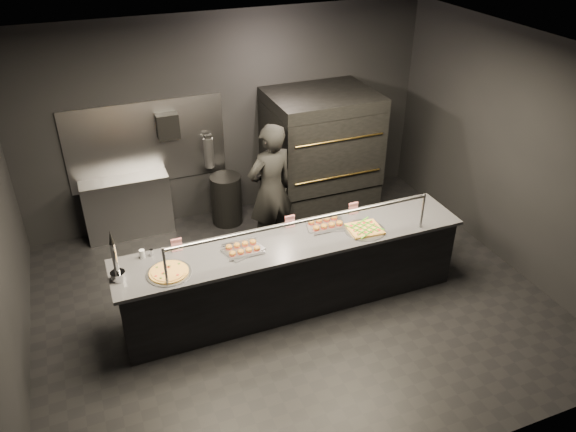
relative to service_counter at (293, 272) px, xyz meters
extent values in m
plane|color=black|center=(0.00, 0.00, -0.46)|extent=(6.00, 6.00, 0.00)
plane|color=black|center=(0.00, 0.00, 2.54)|extent=(6.00, 6.00, 0.00)
cube|color=black|center=(0.00, 2.50, 1.04)|extent=(6.00, 0.04, 3.00)
cube|color=black|center=(0.00, -2.50, 1.04)|extent=(6.00, 0.04, 3.00)
cube|color=black|center=(3.00, 0.00, 1.04)|extent=(0.04, 5.00, 3.00)
cube|color=#99999E|center=(-1.20, 2.48, 0.84)|extent=(2.20, 0.02, 1.20)
cube|color=black|center=(0.00, 0.00, -0.02)|extent=(4.00, 0.70, 0.88)
cube|color=#35353A|center=(0.00, 0.00, 0.44)|extent=(4.10, 0.78, 0.04)
cylinder|color=#99999E|center=(-1.50, -0.30, 0.68)|extent=(0.03, 0.03, 0.45)
cylinder|color=#99999E|center=(1.50, -0.30, 0.68)|extent=(0.03, 0.03, 0.45)
cylinder|color=#99999E|center=(0.00, -0.30, 0.88)|extent=(3.00, 0.04, 0.04)
cube|color=black|center=(1.20, 1.90, -0.16)|extent=(1.50, 1.15, 0.60)
cube|color=black|center=(1.20, 1.90, 0.44)|extent=(1.50, 1.20, 0.55)
cube|color=black|center=(1.20, 1.90, 0.99)|extent=(1.50, 1.20, 0.55)
cube|color=black|center=(1.20, 1.90, 1.36)|extent=(1.50, 1.20, 0.18)
cylinder|color=gold|center=(1.20, 1.28, 0.44)|extent=(1.30, 0.02, 0.02)
cylinder|color=gold|center=(1.20, 1.28, 0.99)|extent=(1.30, 0.02, 0.02)
cube|color=#99999E|center=(-1.60, 2.32, -0.01)|extent=(1.20, 0.35, 0.90)
cube|color=black|center=(-0.90, 2.39, 1.09)|extent=(0.30, 0.20, 0.35)
cylinder|color=#B2B2B7|center=(-0.35, 2.40, 0.59)|extent=(0.14, 0.14, 0.45)
cube|color=black|center=(-0.35, 2.40, 0.84)|extent=(0.10, 0.06, 0.06)
cylinder|color=silver|center=(-1.95, -0.02, 0.50)|extent=(0.15, 0.15, 0.09)
cylinder|color=silver|center=(-1.95, -0.02, 0.70)|extent=(0.05, 0.05, 0.39)
cylinder|color=silver|center=(-1.95, -0.10, 0.87)|extent=(0.02, 0.11, 0.02)
cone|color=black|center=(-1.95, -0.02, 0.97)|extent=(0.05, 0.05, 0.15)
cylinder|color=silver|center=(-1.45, -0.11, 0.46)|extent=(0.47, 0.47, 0.01)
cylinder|color=gold|center=(-1.45, -0.11, 0.47)|extent=(0.41, 0.41, 0.02)
cylinder|color=gold|center=(-1.45, -0.11, 0.49)|extent=(0.36, 0.36, 0.01)
cube|color=silver|center=(-0.60, 0.01, 0.47)|extent=(0.48, 0.41, 0.02)
ellipsoid|color=#B37526|center=(-0.74, -0.06, 0.50)|extent=(0.08, 0.08, 0.05)
ellipsoid|color=#B37526|center=(-0.74, 0.08, 0.50)|extent=(0.08, 0.08, 0.05)
ellipsoid|color=#B37526|center=(-0.65, -0.06, 0.50)|extent=(0.08, 0.08, 0.05)
ellipsoid|color=#B37526|center=(-0.65, 0.08, 0.50)|extent=(0.08, 0.08, 0.05)
ellipsoid|color=#B37526|center=(-0.55, -0.06, 0.50)|extent=(0.08, 0.08, 0.05)
ellipsoid|color=#B37526|center=(-0.55, 0.08, 0.50)|extent=(0.08, 0.08, 0.05)
ellipsoid|color=#B37526|center=(-0.46, -0.06, 0.50)|extent=(0.08, 0.08, 0.05)
ellipsoid|color=#B37526|center=(-0.46, 0.08, 0.50)|extent=(0.08, 0.08, 0.05)
cube|color=silver|center=(0.47, 0.15, 0.47)|extent=(0.50, 0.42, 0.02)
ellipsoid|color=#B37526|center=(0.32, 0.08, 0.50)|extent=(0.08, 0.08, 0.05)
ellipsoid|color=#B37526|center=(0.32, 0.22, 0.50)|extent=(0.08, 0.08, 0.05)
ellipsoid|color=#B37526|center=(0.42, 0.08, 0.50)|extent=(0.08, 0.08, 0.05)
ellipsoid|color=#B37526|center=(0.42, 0.22, 0.50)|extent=(0.08, 0.08, 0.05)
ellipsoid|color=#B37526|center=(0.52, 0.08, 0.50)|extent=(0.08, 0.08, 0.05)
ellipsoid|color=#B37526|center=(0.52, 0.22, 0.50)|extent=(0.08, 0.08, 0.05)
ellipsoid|color=#B37526|center=(0.62, 0.08, 0.50)|extent=(0.08, 0.08, 0.05)
ellipsoid|color=#B37526|center=(0.62, 0.22, 0.50)|extent=(0.08, 0.08, 0.05)
cylinder|color=silver|center=(0.85, -0.12, 0.46)|extent=(0.48, 0.48, 0.01)
cube|color=gold|center=(0.85, -0.12, 0.48)|extent=(0.40, 0.36, 0.02)
cube|color=gold|center=(0.85, -0.12, 0.49)|extent=(0.38, 0.34, 0.01)
cube|color=#409B1F|center=(0.85, -0.12, 0.50)|extent=(0.36, 0.32, 0.01)
cylinder|color=silver|center=(-1.66, 0.28, 0.50)|extent=(0.06, 0.06, 0.10)
cylinder|color=silver|center=(-1.56, 0.28, 0.49)|extent=(0.04, 0.04, 0.08)
cube|color=white|center=(-1.28, 0.28, 0.53)|extent=(0.12, 0.04, 0.15)
cube|color=white|center=(0.07, 0.28, 0.53)|extent=(0.12, 0.04, 0.15)
cube|color=white|center=(0.91, 0.28, 0.53)|extent=(0.12, 0.04, 0.15)
cylinder|color=black|center=(-0.20, 2.14, -0.09)|extent=(0.45, 0.45, 0.76)
imported|color=black|center=(0.17, 1.20, 0.47)|extent=(0.76, 0.59, 1.86)
camera|label=1|loc=(-2.03, -4.96, 3.97)|focal=35.00mm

